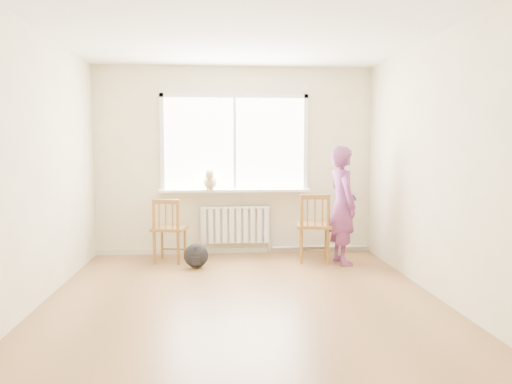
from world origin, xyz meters
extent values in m
plane|color=#95653D|center=(0.00, 0.00, 0.00)|extent=(4.50, 4.50, 0.00)
plane|color=white|center=(0.00, 0.00, 2.70)|extent=(4.50, 4.50, 0.00)
cube|color=beige|center=(0.00, 2.25, 1.35)|extent=(4.00, 0.01, 2.70)
cube|color=white|center=(0.00, 2.23, 1.60)|extent=(2.00, 0.02, 1.30)
cube|color=white|center=(0.00, 2.21, 2.28)|extent=(2.12, 0.05, 0.06)
cube|color=white|center=(-1.03, 2.21, 1.60)|extent=(0.06, 0.05, 1.42)
cube|color=white|center=(1.03, 2.21, 1.60)|extent=(0.06, 0.05, 1.42)
cube|color=white|center=(0.00, 2.21, 1.60)|extent=(0.04, 0.05, 1.30)
cube|color=white|center=(0.00, 2.14, 0.93)|extent=(2.15, 0.22, 0.04)
cube|color=white|center=(0.00, 2.20, 0.43)|extent=(1.00, 0.02, 0.55)
cube|color=white|center=(0.00, 2.15, 0.43)|extent=(1.00, 0.10, 0.51)
cube|color=white|center=(0.00, 2.15, 0.69)|extent=(1.00, 0.12, 0.03)
cylinder|color=silver|center=(1.25, 2.19, 0.08)|extent=(1.40, 0.04, 0.04)
cube|color=beige|center=(0.00, 2.23, 0.04)|extent=(4.00, 0.03, 0.08)
cube|color=olive|center=(-0.90, 1.73, 0.46)|extent=(0.50, 0.49, 0.04)
cylinder|color=olive|center=(-0.70, 1.85, 0.23)|extent=(0.04, 0.04, 0.46)
cylinder|color=olive|center=(-1.02, 1.92, 0.23)|extent=(0.04, 0.04, 0.46)
cylinder|color=olive|center=(-0.77, 1.53, 0.23)|extent=(0.04, 0.04, 0.46)
cylinder|color=olive|center=(-1.09, 1.60, 0.23)|extent=(0.04, 0.04, 0.46)
cylinder|color=olive|center=(-0.77, 1.53, 0.43)|extent=(0.04, 0.04, 0.87)
cylinder|color=olive|center=(-1.09, 1.60, 0.43)|extent=(0.04, 0.04, 0.87)
cube|color=olive|center=(-0.93, 1.57, 0.84)|extent=(0.35, 0.11, 0.06)
cylinder|color=olive|center=(-0.84, 1.55, 0.65)|extent=(0.02, 0.02, 0.35)
cylinder|color=olive|center=(-0.93, 1.57, 0.65)|extent=(0.02, 0.02, 0.35)
cylinder|color=olive|center=(-1.02, 1.59, 0.65)|extent=(0.02, 0.02, 0.35)
cube|color=olive|center=(1.05, 1.62, 0.49)|extent=(0.52, 0.50, 0.04)
cylinder|color=olive|center=(1.25, 1.76, 0.25)|extent=(0.04, 0.04, 0.49)
cylinder|color=olive|center=(0.90, 1.81, 0.25)|extent=(0.04, 0.04, 0.49)
cylinder|color=olive|center=(1.20, 1.42, 0.25)|extent=(0.04, 0.04, 0.49)
cylinder|color=olive|center=(0.85, 1.47, 0.25)|extent=(0.04, 0.04, 0.49)
cylinder|color=olive|center=(1.20, 1.42, 0.46)|extent=(0.04, 0.04, 0.93)
cylinder|color=olive|center=(0.85, 1.47, 0.46)|extent=(0.04, 0.04, 0.93)
cube|color=olive|center=(1.03, 1.44, 0.89)|extent=(0.38, 0.09, 0.06)
cylinder|color=olive|center=(1.12, 1.43, 0.70)|extent=(0.02, 0.02, 0.37)
cylinder|color=olive|center=(1.03, 1.44, 0.70)|extent=(0.02, 0.02, 0.37)
cylinder|color=olive|center=(0.93, 1.46, 0.70)|extent=(0.02, 0.02, 0.37)
imported|color=#C94351|center=(1.40, 1.47, 0.78)|extent=(0.45, 0.62, 1.56)
ellipsoid|color=#CCB68B|center=(-0.35, 2.07, 1.06)|extent=(0.21, 0.30, 0.22)
sphere|color=#CCB68B|center=(-0.36, 1.93, 1.17)|extent=(0.12, 0.12, 0.12)
cone|color=#CCB68B|center=(-0.39, 1.93, 1.23)|extent=(0.04, 0.04, 0.05)
cone|color=#CCB68B|center=(-0.32, 1.93, 1.23)|extent=(0.04, 0.04, 0.05)
cylinder|color=#CCB68B|center=(-0.35, 2.22, 0.99)|extent=(0.03, 0.20, 0.03)
cylinder|color=#CCB68B|center=(-0.39, 1.96, 1.01)|extent=(0.03, 0.03, 0.11)
cylinder|color=#CCB68B|center=(-0.32, 1.96, 1.01)|extent=(0.03, 0.03, 0.11)
ellipsoid|color=black|center=(-0.53, 1.37, 0.16)|extent=(0.36, 0.31, 0.31)
camera|label=1|loc=(-0.25, -4.98, 1.53)|focal=35.00mm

